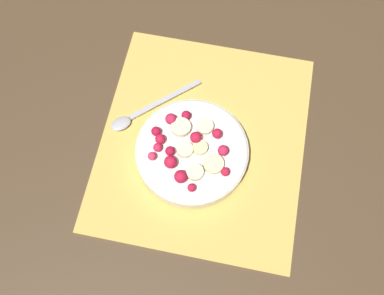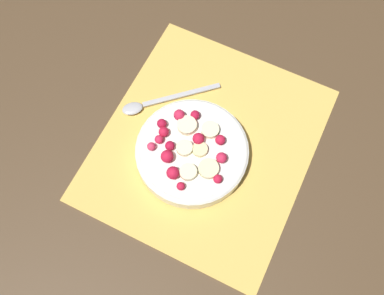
# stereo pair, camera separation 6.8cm
# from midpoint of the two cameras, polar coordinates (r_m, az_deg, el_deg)

# --- Properties ---
(ground_plane) EXTENTS (3.00, 3.00, 0.00)m
(ground_plane) POSITION_cam_midpoint_polar(r_m,az_deg,el_deg) (0.77, 4.51, 0.17)
(ground_plane) COLOR #4C3823
(placemat) EXTENTS (0.41, 0.36, 0.01)m
(placemat) POSITION_cam_midpoint_polar(r_m,az_deg,el_deg) (0.76, 4.52, 0.25)
(placemat) COLOR #E0B251
(placemat) RESTS_ON ground_plane
(fruit_bowl) EXTENTS (0.19, 0.19, 0.05)m
(fruit_bowl) POSITION_cam_midpoint_polar(r_m,az_deg,el_deg) (0.73, 2.61, -0.82)
(fruit_bowl) COLOR silver
(fruit_bowl) RESTS_ON placemat
(spoon) EXTENTS (0.14, 0.15, 0.01)m
(spoon) POSITION_cam_midpoint_polar(r_m,az_deg,el_deg) (0.79, -2.72, 5.82)
(spoon) COLOR #B2B2B7
(spoon) RESTS_ON placemat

